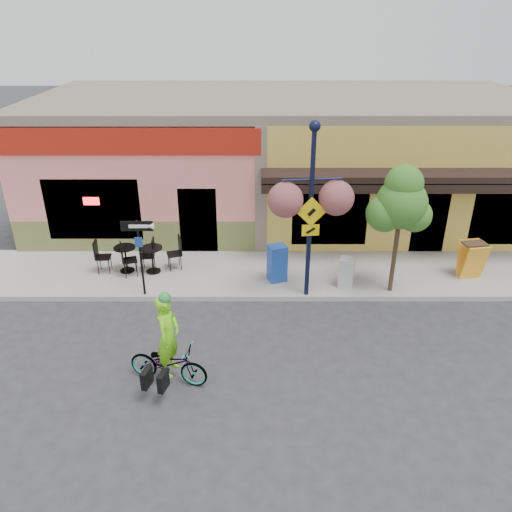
{
  "coord_description": "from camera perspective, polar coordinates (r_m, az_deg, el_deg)",
  "views": [
    {
      "loc": [
        -1.16,
        -11.34,
        7.23
      ],
      "look_at": [
        -1.15,
        0.5,
        1.4
      ],
      "focal_mm": 35.0,
      "sensor_mm": 36.0,
      "label": 1
    }
  ],
  "objects": [
    {
      "name": "ground",
      "position": [
        13.5,
        4.93,
        -6.28
      ],
      "size": [
        90.0,
        90.0,
        0.0
      ],
      "primitive_type": "plane",
      "color": "#2D2D30",
      "rests_on": "ground"
    },
    {
      "name": "sandwich_board",
      "position": [
        15.7,
        23.75,
        -0.73
      ],
      "size": [
        0.73,
        0.58,
        1.11
      ],
      "primitive_type": null,
      "rotation": [
        0.0,
        0.0,
        0.16
      ],
      "color": "#FBA727",
      "rests_on": "sidewalk"
    },
    {
      "name": "bicycle",
      "position": [
        11.07,
        -9.99,
        -11.97
      ],
      "size": [
        1.86,
        1.04,
        0.93
      ],
      "primitive_type": "imported",
      "rotation": [
        0.0,
        0.0,
        1.31
      ],
      "color": "maroon",
      "rests_on": "ground"
    },
    {
      "name": "cafe_set_right",
      "position": [
        15.16,
        -11.79,
        -0.0
      ],
      "size": [
        1.94,
        1.38,
        1.05
      ],
      "primitive_type": null,
      "rotation": [
        0.0,
        0.0,
        0.32
      ],
      "color": "black",
      "rests_on": "sidewalk"
    },
    {
      "name": "street_tree",
      "position": [
        13.82,
        15.9,
        2.83
      ],
      "size": [
        1.76,
        1.76,
        3.66
      ],
      "primitive_type": null,
      "rotation": [
        0.0,
        0.0,
        0.27
      ],
      "color": "#3D7A26",
      "rests_on": "sidewalk"
    },
    {
      "name": "sidewalk",
      "position": [
        15.19,
        4.35,
        -1.98
      ],
      "size": [
        24.0,
        3.0,
        0.15
      ],
      "primitive_type": "cube",
      "color": "#9E9B93",
      "rests_on": "ground"
    },
    {
      "name": "cafe_set_left",
      "position": [
        15.39,
        -14.69,
        0.06
      ],
      "size": [
        1.79,
        0.99,
        1.04
      ],
      "primitive_type": null,
      "rotation": [
        0.0,
        0.0,
        0.07
      ],
      "color": "black",
      "rests_on": "sidewalk"
    },
    {
      "name": "lamp_post",
      "position": [
        12.96,
        6.22,
        4.81
      ],
      "size": [
        1.58,
        0.78,
        4.77
      ],
      "primitive_type": null,
      "rotation": [
        0.0,
        0.0,
        0.11
      ],
      "color": "#101433",
      "rests_on": "sidewalk"
    },
    {
      "name": "one_way_sign",
      "position": [
        13.75,
        -13.02,
        -0.27
      ],
      "size": [
        0.85,
        0.2,
        2.21
      ],
      "primitive_type": null,
      "rotation": [
        0.0,
        0.0,
        0.01
      ],
      "color": "black",
      "rests_on": "sidewalk"
    },
    {
      "name": "building",
      "position": [
        19.53,
        3.44,
        11.39
      ],
      "size": [
        18.2,
        8.2,
        4.5
      ],
      "primitive_type": null,
      "color": "#EB7E74",
      "rests_on": "ground"
    },
    {
      "name": "cyclist_rider",
      "position": [
        10.78,
        -9.91,
        -10.04
      ],
      "size": [
        0.6,
        0.77,
        1.85
      ],
      "primitive_type": "imported",
      "rotation": [
        0.0,
        0.0,
        1.31
      ],
      "color": "#79E518",
      "rests_on": "ground"
    },
    {
      "name": "newspaper_box_grey",
      "position": [
        14.35,
        10.3,
        -1.85
      ],
      "size": [
        0.49,
        0.46,
        0.87
      ],
      "primitive_type": null,
      "rotation": [
        0.0,
        0.0,
        -0.28
      ],
      "color": "#BBBBBB",
      "rests_on": "sidewalk"
    },
    {
      "name": "newspaper_box_blue",
      "position": [
        14.4,
        2.43,
        -0.8
      ],
      "size": [
        0.61,
        0.57,
        1.09
      ],
      "primitive_type": null,
      "rotation": [
        0.0,
        0.0,
        0.33
      ],
      "color": "#1C45AA",
      "rests_on": "sidewalk"
    },
    {
      "name": "curb",
      "position": [
        13.93,
        4.76,
        -4.8
      ],
      "size": [
        24.0,
        0.12,
        0.15
      ],
      "primitive_type": "cube",
      "color": "#A8A59E",
      "rests_on": "ground"
    }
  ]
}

